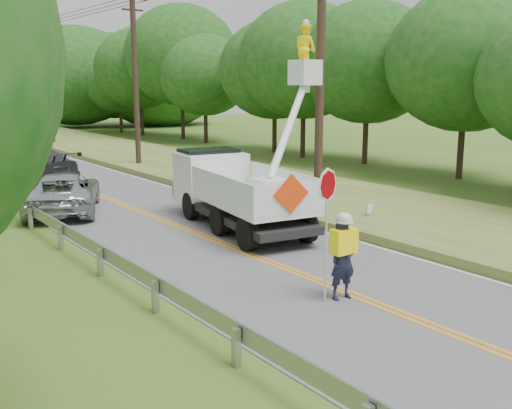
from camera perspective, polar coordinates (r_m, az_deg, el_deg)
ground at (r=12.46m, az=16.93°, el=-11.32°), size 140.00×140.00×0.00m
road at (r=23.22m, az=-11.79°, el=-0.39°), size 7.20×96.00×0.03m
guardrail at (r=22.66m, az=-22.08°, el=0.10°), size 0.18×48.00×0.77m
utility_poles at (r=27.74m, az=-5.31°, el=12.67°), size 1.60×43.30×10.00m
tall_grass_verge at (r=26.85m, az=2.08°, el=1.77°), size 7.00×96.00×0.30m
treeline_right at (r=40.62m, az=1.42°, el=13.31°), size 10.62×53.63×11.21m
flagger at (r=13.20m, az=8.37°, el=-4.64°), size 1.15×0.50×2.98m
bucket_truck at (r=20.32m, az=-2.14°, el=2.52°), size 4.83×7.11×6.70m
suv_silver at (r=23.16m, az=-18.08°, el=1.11°), size 4.38×5.79×1.46m
suv_darkgrey at (r=30.04m, az=-21.17°, el=3.46°), size 3.88×6.35×1.72m
yard_sign at (r=20.64m, az=10.91°, el=-0.49°), size 0.45×0.20×0.68m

